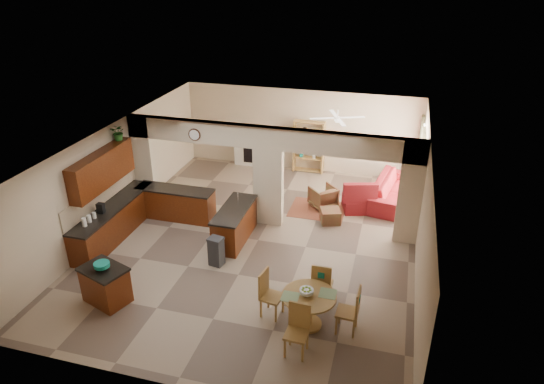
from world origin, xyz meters
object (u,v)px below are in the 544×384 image
(kitchen_island, at_px, (106,285))
(dining_table, at_px, (309,305))
(armchair, at_px, (323,197))
(sofa, at_px, (394,190))

(kitchen_island, height_order, dining_table, kitchen_island)
(dining_table, bearing_deg, armchair, 96.76)
(kitchen_island, height_order, armchair, kitchen_island)
(kitchen_island, xyz_separation_m, armchair, (3.72, 5.59, -0.10))
(kitchen_island, bearing_deg, sofa, 67.97)
(kitchen_island, relative_size, armchair, 1.62)
(dining_table, relative_size, sofa, 0.42)
(sofa, bearing_deg, armchair, 123.57)
(sofa, bearing_deg, dining_table, 176.48)
(kitchen_island, distance_m, sofa, 8.65)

